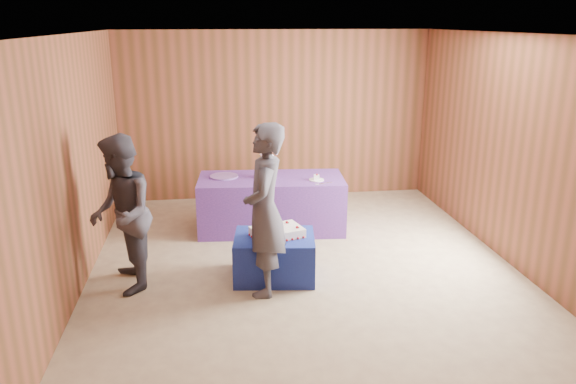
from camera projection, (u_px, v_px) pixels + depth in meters
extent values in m
plane|color=tan|center=(305.00, 270.00, 6.64)|extent=(6.00, 6.00, 0.00)
cube|color=brown|center=(275.00, 116.00, 9.09)|extent=(5.00, 0.04, 2.70)
cube|color=brown|center=(388.00, 276.00, 3.41)|extent=(5.00, 0.04, 2.70)
cube|color=brown|center=(72.00, 167.00, 5.92)|extent=(0.04, 6.00, 2.70)
cube|color=brown|center=(516.00, 153.00, 6.57)|extent=(0.04, 6.00, 2.70)
cube|color=white|center=(307.00, 34.00, 5.85)|extent=(5.00, 6.00, 0.04)
cube|color=navy|center=(274.00, 257.00, 6.41)|extent=(0.98, 0.81, 0.50)
cube|color=#693591|center=(271.00, 204.00, 7.86)|extent=(2.06, 1.05, 0.75)
cube|color=white|center=(277.00, 232.00, 6.32)|extent=(0.63, 0.52, 0.10)
sphere|color=maroon|center=(261.00, 245.00, 6.06)|extent=(0.03, 0.03, 0.03)
sphere|color=maroon|center=(306.00, 237.00, 6.28)|extent=(0.03, 0.03, 0.03)
sphere|color=maroon|center=(248.00, 234.00, 6.37)|extent=(0.03, 0.03, 0.03)
sphere|color=maroon|center=(292.00, 226.00, 6.60)|extent=(0.03, 0.03, 0.03)
sphere|color=maroon|center=(267.00, 232.00, 6.15)|extent=(0.03, 0.03, 0.03)
cone|color=#145012|center=(269.00, 232.00, 6.16)|extent=(0.02, 0.02, 0.02)
sphere|color=maroon|center=(286.00, 222.00, 6.43)|extent=(0.03, 0.03, 0.03)
cone|color=#145012|center=(288.00, 223.00, 6.43)|extent=(0.02, 0.02, 0.02)
sphere|color=maroon|center=(277.00, 227.00, 6.30)|extent=(0.03, 0.03, 0.03)
cone|color=#145012|center=(279.00, 227.00, 6.30)|extent=(0.02, 0.02, 0.02)
imported|color=white|center=(269.00, 171.00, 7.70)|extent=(0.26, 0.26, 0.20)
cylinder|color=#2F6227|center=(272.00, 158.00, 7.65)|extent=(0.01, 0.01, 0.16)
sphere|color=silver|center=(276.00, 152.00, 7.64)|extent=(0.05, 0.05, 0.05)
cylinder|color=#2F6227|center=(271.00, 158.00, 7.67)|extent=(0.01, 0.01, 0.16)
sphere|color=silver|center=(274.00, 151.00, 7.69)|extent=(0.05, 0.05, 0.05)
cylinder|color=#2F6227|center=(270.00, 158.00, 7.68)|extent=(0.01, 0.01, 0.16)
sphere|color=silver|center=(270.00, 151.00, 7.72)|extent=(0.05, 0.05, 0.05)
cylinder|color=#2F6227|center=(268.00, 158.00, 7.68)|extent=(0.01, 0.01, 0.16)
sphere|color=silver|center=(266.00, 151.00, 7.71)|extent=(0.05, 0.05, 0.05)
cylinder|color=#2F6227|center=(266.00, 158.00, 7.66)|extent=(0.01, 0.01, 0.16)
sphere|color=silver|center=(263.00, 152.00, 7.67)|extent=(0.05, 0.05, 0.05)
cylinder|color=#2F6227|center=(266.00, 159.00, 7.64)|extent=(0.01, 0.01, 0.16)
sphere|color=silver|center=(262.00, 153.00, 7.61)|extent=(0.05, 0.05, 0.05)
cylinder|color=#2F6227|center=(267.00, 159.00, 7.62)|extent=(0.01, 0.01, 0.16)
sphere|color=silver|center=(263.00, 154.00, 7.56)|extent=(0.05, 0.05, 0.05)
cylinder|color=#2F6227|center=(268.00, 159.00, 7.61)|extent=(0.01, 0.01, 0.16)
sphere|color=silver|center=(267.00, 154.00, 7.53)|extent=(0.05, 0.05, 0.05)
cylinder|color=#2F6227|center=(270.00, 159.00, 7.61)|extent=(0.01, 0.01, 0.16)
sphere|color=silver|center=(272.00, 154.00, 7.54)|extent=(0.05, 0.05, 0.05)
cylinder|color=#2F6227|center=(271.00, 159.00, 7.63)|extent=(0.01, 0.01, 0.16)
sphere|color=silver|center=(275.00, 153.00, 7.58)|extent=(0.05, 0.05, 0.05)
cylinder|color=#704E9C|center=(224.00, 176.00, 7.79)|extent=(0.45, 0.45, 0.02)
cylinder|color=white|center=(317.00, 180.00, 7.63)|extent=(0.21, 0.21, 0.01)
cube|color=white|center=(317.00, 177.00, 7.62)|extent=(0.08, 0.07, 0.06)
sphere|color=maroon|center=(317.00, 174.00, 7.59)|extent=(0.03, 0.03, 0.03)
cube|color=silver|center=(324.00, 183.00, 7.48)|extent=(0.25, 0.11, 0.00)
imported|color=#373640|center=(265.00, 210.00, 5.88)|extent=(0.55, 0.74, 1.86)
imported|color=#393743|center=(121.00, 215.00, 5.96)|extent=(0.79, 0.93, 1.72)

